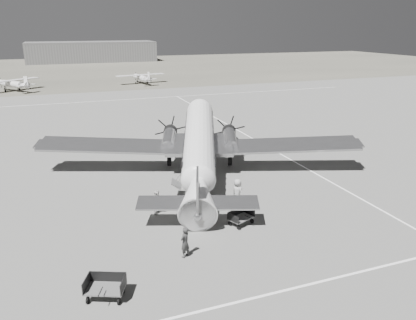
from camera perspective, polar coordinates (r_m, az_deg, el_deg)
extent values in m
plane|color=slate|center=(30.88, -5.10, -3.86)|extent=(260.00, 260.00, 0.00)
cube|color=white|center=(19.36, 6.62, -18.69)|extent=(60.00, 0.15, 0.01)
cube|color=white|center=(35.67, 13.81, -1.23)|extent=(0.15, 80.00, 0.01)
cube|color=white|center=(69.03, -14.07, 8.10)|extent=(90.00, 0.15, 0.01)
cube|color=#656155|center=(123.42, -17.20, 12.14)|extent=(260.00, 90.00, 0.01)
cube|color=slate|center=(148.42, -16.01, 14.32)|extent=(42.00, 14.00, 6.00)
cube|color=#565656|center=(148.26, -16.13, 15.59)|extent=(42.00, 14.00, 0.60)
imported|color=#2E2E2E|center=(21.69, -3.28, -11.48)|extent=(0.74, 0.69, 1.71)
imported|color=silver|center=(26.59, -7.11, -5.86)|extent=(0.85, 0.94, 1.58)
imported|color=#AAAAA8|center=(27.60, 4.17, -4.53)|extent=(0.89, 1.06, 1.85)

